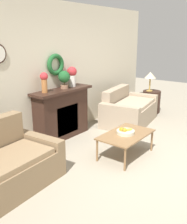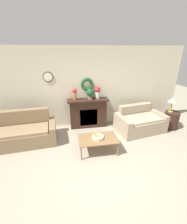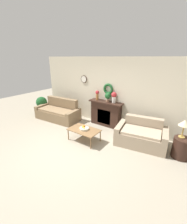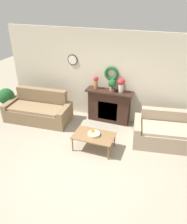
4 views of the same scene
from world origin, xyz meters
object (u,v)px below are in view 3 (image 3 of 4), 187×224
(table_lamp, at_px, (185,124))
(vase_on_mantel_left, at_px, (97,94))
(fruit_bowl, at_px, (84,128))
(side_table_by_loveseat, at_px, (182,148))
(loveseat_right, at_px, (141,135))
(potted_plant_on_mantel, at_px, (108,96))
(potted_plant_floor_by_couch, at_px, (42,103))
(couch_left, at_px, (58,112))
(fireplace, at_px, (106,113))
(coffee_table, at_px, (84,130))
(vase_on_mantel_right, at_px, (114,97))

(table_lamp, distance_m, vase_on_mantel_left, 3.27)
(table_lamp, bearing_deg, fruit_bowl, -161.94)
(side_table_by_loveseat, height_order, table_lamp, table_lamp)
(fruit_bowl, relative_size, side_table_by_loveseat, 0.52)
(loveseat_right, distance_m, table_lamp, 1.30)
(potted_plant_on_mantel, bearing_deg, potted_plant_floor_by_couch, -169.51)
(vase_on_mantel_left, xyz_separation_m, potted_plant_floor_by_couch, (-2.87, -0.65, -0.70))
(couch_left, bearing_deg, fireplace, 13.43)
(couch_left, relative_size, fruit_bowl, 6.57)
(coffee_table, bearing_deg, couch_left, 159.34)
(coffee_table, xyz_separation_m, potted_plant_floor_by_couch, (-3.35, 0.85, 0.17))
(couch_left, relative_size, vase_on_mantel_right, 5.01)
(side_table_by_loveseat, bearing_deg, coffee_table, -162.84)
(coffee_table, bearing_deg, side_table_by_loveseat, 17.16)
(couch_left, distance_m, table_lamp, 4.92)
(loveseat_right, bearing_deg, fruit_bowl, -161.20)
(loveseat_right, xyz_separation_m, coffee_table, (-1.63, -0.90, 0.07))
(fruit_bowl, bearing_deg, fireplace, 91.49)
(fireplace, height_order, side_table_by_loveseat, fireplace)
(fruit_bowl, height_order, potted_plant_on_mantel, potted_plant_on_mantel)
(potted_plant_on_mantel, bearing_deg, fireplace, 169.44)
(couch_left, xyz_separation_m, fruit_bowl, (2.13, -0.79, 0.14))
(side_table_by_loveseat, distance_m, vase_on_mantel_left, 3.46)
(coffee_table, height_order, vase_on_mantel_right, vase_on_mantel_right)
(couch_left, xyz_separation_m, potted_plant_floor_by_couch, (-1.21, 0.04, 0.23))
(fireplace, height_order, vase_on_mantel_right, vase_on_mantel_right)
(loveseat_right, bearing_deg, potted_plant_floor_by_couch, 171.00)
(fruit_bowl, bearing_deg, side_table_by_loveseat, 16.80)
(side_table_by_loveseat, relative_size, table_lamp, 1.16)
(loveseat_right, relative_size, vase_on_mantel_left, 4.42)
(side_table_by_loveseat, distance_m, vase_on_mantel_right, 2.76)
(potted_plant_on_mantel, xyz_separation_m, potted_plant_floor_by_couch, (-3.38, -0.63, -0.70))
(coffee_table, bearing_deg, loveseat_right, 29.01)
(table_lamp, relative_size, potted_plant_floor_by_couch, 0.61)
(table_lamp, xyz_separation_m, potted_plant_on_mantel, (-2.70, 0.57, 0.23))
(fruit_bowl, distance_m, vase_on_mantel_right, 1.71)
(fireplace, relative_size, couch_left, 0.68)
(couch_left, bearing_deg, fruit_bowl, -25.08)
(table_lamp, bearing_deg, vase_on_mantel_right, 166.50)
(couch_left, relative_size, vase_on_mantel_left, 5.42)
(couch_left, bearing_deg, potted_plant_floor_by_couch, 173.30)
(side_table_by_loveseat, bearing_deg, couch_left, -179.38)
(coffee_table, xyz_separation_m, vase_on_mantel_left, (-0.48, 1.50, 0.87))
(fireplace, height_order, potted_plant_on_mantel, potted_plant_on_mantel)
(couch_left, xyz_separation_m, potted_plant_on_mantel, (2.17, 0.67, 0.93))
(vase_on_mantel_right, bearing_deg, loveseat_right, -23.74)
(vase_on_mantel_right, height_order, potted_plant_on_mantel, vase_on_mantel_right)
(vase_on_mantel_right, bearing_deg, table_lamp, -13.50)
(fireplace, relative_size, side_table_by_loveseat, 2.33)
(table_lamp, relative_size, vase_on_mantel_left, 1.36)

